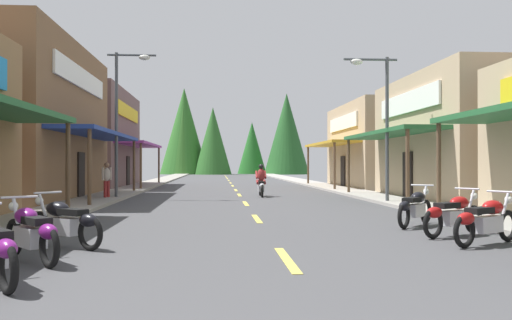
% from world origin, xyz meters
% --- Properties ---
extents(ground, '(10.36, 99.60, 0.10)m').
position_xyz_m(ground, '(0.00, 34.80, -0.05)').
color(ground, '#424244').
extents(sidewalk_left, '(2.07, 99.60, 0.12)m').
position_xyz_m(sidewalk_left, '(-6.22, 34.80, 0.06)').
color(sidewalk_left, gray).
rests_on(sidewalk_left, ground).
extents(sidewalk_right, '(2.07, 99.60, 0.12)m').
position_xyz_m(sidewalk_right, '(6.22, 34.80, 0.06)').
color(sidewalk_right, '#9E9991').
rests_on(sidewalk_right, ground).
extents(centerline_dashes, '(0.16, 74.63, 0.01)m').
position_xyz_m(centerline_dashes, '(0.00, 38.42, 0.01)').
color(centerline_dashes, '#E0C64C').
rests_on(centerline_dashes, ground).
extents(storefront_left_middle, '(8.77, 12.18, 6.95)m').
position_xyz_m(storefront_left_middle, '(-10.71, 24.26, 3.47)').
color(storefront_left_middle, brown).
rests_on(storefront_left_middle, ground).
extents(storefront_left_far, '(8.90, 11.89, 6.55)m').
position_xyz_m(storefront_left_far, '(-10.77, 37.37, 3.27)').
color(storefront_left_far, brown).
rests_on(storefront_left_far, ground).
extents(storefront_right_middle, '(8.10, 10.16, 5.47)m').
position_xyz_m(storefront_right_middle, '(10.36, 22.64, 2.74)').
color(storefront_right_middle, tan).
rests_on(storefront_right_middle, ground).
extents(storefront_right_far, '(8.03, 10.64, 5.51)m').
position_xyz_m(storefront_right_far, '(10.33, 34.96, 2.76)').
color(storefront_right_far, tan).
rests_on(storefront_right_far, ground).
extents(streetlamp_left, '(2.14, 0.30, 6.51)m').
position_xyz_m(streetlamp_left, '(-5.26, 23.81, 4.22)').
color(streetlamp_left, '#474C51').
rests_on(streetlamp_left, ground).
extents(streetlamp_right, '(2.14, 0.30, 5.80)m').
position_xyz_m(streetlamp_right, '(5.24, 20.38, 3.82)').
color(streetlamp_right, '#474C51').
rests_on(streetlamp_right, ground).
extents(motorcycle_parked_right_2, '(1.87, 1.21, 1.04)m').
position_xyz_m(motorcycle_parked_right_2, '(4.08, 9.45, 0.49)').
color(motorcycle_parked_right_2, black).
rests_on(motorcycle_parked_right_2, ground).
extents(motorcycle_parked_right_3, '(1.86, 1.24, 1.04)m').
position_xyz_m(motorcycle_parked_right_3, '(4.00, 10.76, 0.49)').
color(motorcycle_parked_right_3, black).
rests_on(motorcycle_parked_right_3, ground).
extents(motorcycle_parked_right_4, '(1.48, 1.68, 1.04)m').
position_xyz_m(motorcycle_parked_right_4, '(3.85, 12.66, 0.49)').
color(motorcycle_parked_right_4, black).
rests_on(motorcycle_parked_right_4, ground).
extents(motorcycle_parked_left_2, '(1.42, 1.73, 1.04)m').
position_xyz_m(motorcycle_parked_left_2, '(-4.12, 8.17, 0.49)').
color(motorcycle_parked_left_2, black).
rests_on(motorcycle_parked_left_2, ground).
extents(motorcycle_parked_left_3, '(1.74, 1.41, 1.04)m').
position_xyz_m(motorcycle_parked_left_3, '(-4.00, 9.70, 0.49)').
color(motorcycle_parked_left_3, black).
rests_on(motorcycle_parked_left_3, ground).
extents(rider_cruising_lead, '(0.60, 2.14, 1.57)m').
position_xyz_m(rider_cruising_lead, '(0.99, 25.42, 0.66)').
color(rider_cruising_lead, black).
rests_on(rider_cruising_lead, ground).
extents(pedestrian_by_shop, '(0.41, 0.49, 1.64)m').
position_xyz_m(pedestrian_by_shop, '(-5.93, 23.48, 0.95)').
color(pedestrian_by_shop, maroon).
rests_on(pedestrian_by_shop, ground).
extents(treeline_backdrop, '(22.84, 12.81, 13.28)m').
position_xyz_m(treeline_backdrop, '(0.08, 83.72, 5.69)').
color(treeline_backdrop, '#226423').
rests_on(treeline_backdrop, ground).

